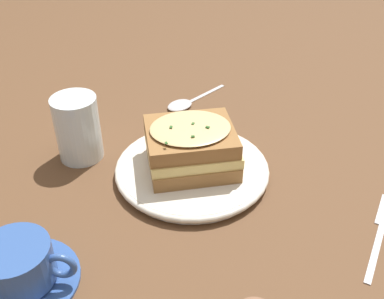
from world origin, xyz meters
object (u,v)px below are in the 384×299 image
dinner_plate (192,169)px  sandwich (191,147)px  fork (382,225)px  water_glass (78,128)px  spoon (183,104)px  teacup_with_saucer (19,268)px

dinner_plate → sandwich: (0.00, 0.00, 0.04)m
fork → sandwich: bearing=-175.9°
sandwich → water_glass: 0.20m
water_glass → fork: 0.50m
dinner_plate → spoon: size_ratio=1.55×
water_glass → fork: (0.08, -0.49, -0.05)m
teacup_with_saucer → sandwich: bearing=50.2°
dinner_plate → sandwich: size_ratio=1.36×
dinner_plate → sandwich: 0.04m
spoon → sandwich: bearing=139.1°
fork → dinner_plate: bearing=-175.6°
teacup_with_saucer → fork: (0.33, -0.38, -0.02)m
dinner_plate → water_glass: bearing=104.3°
sandwich → teacup_with_saucer: bearing=165.8°
dinner_plate → fork: (0.03, -0.30, -0.01)m
water_glass → spoon: size_ratio=0.69×
sandwich → water_glass: size_ratio=1.64×
fork → spoon: (0.16, 0.43, 0.00)m
sandwich → spoon: sandwich is taller
dinner_plate → teacup_with_saucer: teacup_with_saucer is taller
water_glass → spoon: (0.24, -0.07, -0.05)m
teacup_with_saucer → dinner_plate: bearing=49.8°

